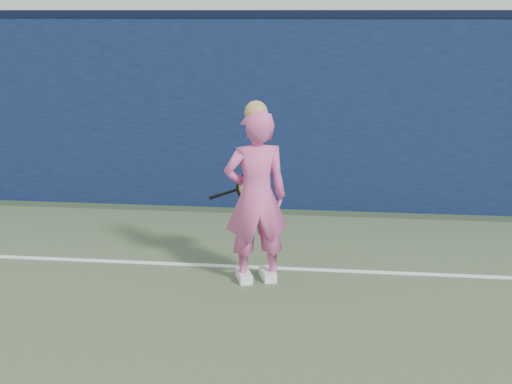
# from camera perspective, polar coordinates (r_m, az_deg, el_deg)

# --- Properties ---
(backstop_wall) EXTENTS (24.00, 0.40, 2.50)m
(backstop_wall) POSITION_cam_1_polar(r_m,az_deg,el_deg) (9.96, -10.80, 6.31)
(backstop_wall) COLOR black
(backstop_wall) RESTS_ON ground
(wall_cap) EXTENTS (24.00, 0.42, 0.10)m
(wall_cap) POSITION_cam_1_polar(r_m,az_deg,el_deg) (9.87, -11.15, 13.81)
(wall_cap) COLOR black
(wall_cap) RESTS_ON backstop_wall
(player) EXTENTS (0.72, 0.58, 1.78)m
(player) POSITION_cam_1_polar(r_m,az_deg,el_deg) (6.84, 0.00, -0.37)
(player) COLOR #D65397
(player) RESTS_ON ground
(racket) EXTENTS (0.57, 0.20, 0.31)m
(racket) POSITION_cam_1_polar(r_m,az_deg,el_deg) (7.25, -0.70, 0.36)
(racket) COLOR black
(racket) RESTS_ON ground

